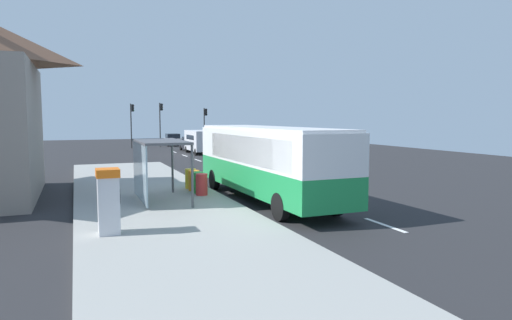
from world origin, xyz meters
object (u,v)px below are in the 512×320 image
Objects in this scene: bus_shelter at (153,155)px; sedan_far at (191,144)px; white_van at (200,140)px; traffic_light_far_side at (132,119)px; bus at (266,159)px; recycling_bin_green at (198,182)px; recycling_bin_yellow at (190,179)px; traffic_light_near_side at (205,121)px; sedan_near at (173,139)px; traffic_light_median at (161,118)px; recycling_bin_orange at (194,180)px; recycling_bin_red at (202,184)px; ticket_machine at (108,201)px.

sedan_far is at bearing 73.51° from bus_shelter.
traffic_light_far_side is at bearing 115.91° from white_van.
white_van is 12.32m from traffic_light_far_side.
bus is at bearing -97.57° from sedan_far.
traffic_light_far_side reaches higher than recycling_bin_green.
traffic_light_far_side is (1.10, 33.52, 2.79)m from recycling_bin_yellow.
traffic_light_near_side is at bearing -5.31° from traffic_light_far_side.
traffic_light_near_side reaches higher than bus.
bus_shelter is (-8.72, -39.51, 1.31)m from sedan_near.
traffic_light_median is at bearing 82.67° from recycling_bin_green.
bus_shelter is (-2.21, -2.11, 1.44)m from recycling_bin_orange.
traffic_light_median is (3.50, 0.80, 0.09)m from traffic_light_far_side.
traffic_light_near_side is (3.30, 10.12, 1.82)m from white_van.
recycling_bin_red is at bearing -91.76° from traffic_light_far_side.
recycling_bin_green is 0.18× the size of traffic_light_far_side.
ticket_machine is at bearing -127.81° from recycling_bin_red.
recycling_bin_red is 0.24× the size of bus_shelter.
traffic_light_median is at bearing 79.61° from bus_shelter.
bus is at bearing -87.85° from traffic_light_far_side.
sedan_far is (4.01, 30.17, -1.05)m from bus.
bus is 2.50× the size of sedan_far.
recycling_bin_yellow is 0.18× the size of traffic_light_median.
sedan_far is at bearing -76.12° from traffic_light_median.
recycling_bin_red is at bearing 149.72° from bus.
recycling_bin_green is 1.00× the size of recycling_bin_orange.
ticket_machine is at bearing -107.49° from sedan_far.
recycling_bin_yellow is (-2.49, 3.55, -1.19)m from bus.
bus_shelter is at bearing -162.13° from recycling_bin_red.
recycling_bin_red is 0.18× the size of traffic_light_median.
recycling_bin_red is at bearing -90.00° from recycling_bin_green.
bus is 2.33× the size of traffic_light_near_side.
recycling_bin_orange is (-2.49, 2.85, -1.19)m from bus.
traffic_light_near_side is 0.91× the size of traffic_light_far_side.
traffic_light_median is at bearing 12.88° from traffic_light_far_side.
traffic_light_far_side reaches higher than recycling_bin_yellow.
bus_shelter reaches higher than recycling_bin_orange.
bus reaches higher than sedan_far.
recycling_bin_yellow is (0.00, 1.40, 0.00)m from recycling_bin_green.
bus is 40.46m from sedan_near.
ticket_machine is 8.78m from recycling_bin_yellow.
recycling_bin_red and recycling_bin_orange have the same top height.
traffic_light_median reaches higher than traffic_light_near_side.
sedan_far is 28.08m from recycling_bin_orange.
white_van is 2.69× the size of ticket_machine.
bus reaches higher than recycling_bin_red.
recycling_bin_yellow is at bearing 125.00° from bus.
bus_shelter is at bearing -108.54° from traffic_light_near_side.
white_van is 32.08m from ticket_machine.
sedan_far is 9.16m from traffic_light_far_side.
ticket_machine is 8.17m from recycling_bin_orange.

